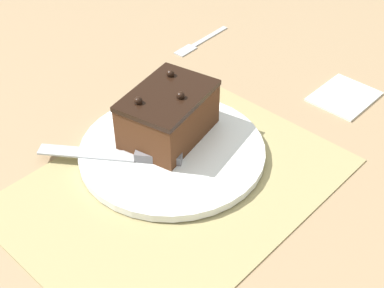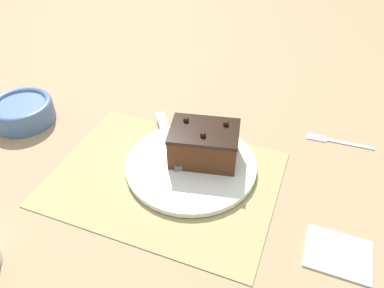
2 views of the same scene
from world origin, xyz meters
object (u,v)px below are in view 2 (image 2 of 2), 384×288
(serving_knife, at_px, (172,148))
(small_bowl, at_px, (22,111))
(cake_plate, at_px, (191,165))
(dessert_fork, at_px, (334,141))
(chocolate_cake, at_px, (204,144))

(serving_knife, relative_size, small_bowl, 1.25)
(cake_plate, xyz_separation_m, dessert_fork, (0.28, 0.20, -0.01))
(dessert_fork, bearing_deg, cake_plate, 123.39)
(small_bowl, xyz_separation_m, dessert_fork, (0.73, 0.19, -0.03))
(cake_plate, height_order, serving_knife, serving_knife)
(cake_plate, xyz_separation_m, small_bowl, (-0.45, 0.01, 0.02))
(chocolate_cake, xyz_separation_m, small_bowl, (-0.47, -0.01, -0.02))
(cake_plate, distance_m, dessert_fork, 0.34)
(dessert_fork, bearing_deg, small_bowl, 101.99)
(cake_plate, distance_m, small_bowl, 0.45)
(small_bowl, bearing_deg, dessert_fork, 14.71)
(cake_plate, relative_size, dessert_fork, 1.84)
(chocolate_cake, distance_m, small_bowl, 0.47)
(cake_plate, height_order, chocolate_cake, chocolate_cake)
(serving_knife, distance_m, small_bowl, 0.39)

